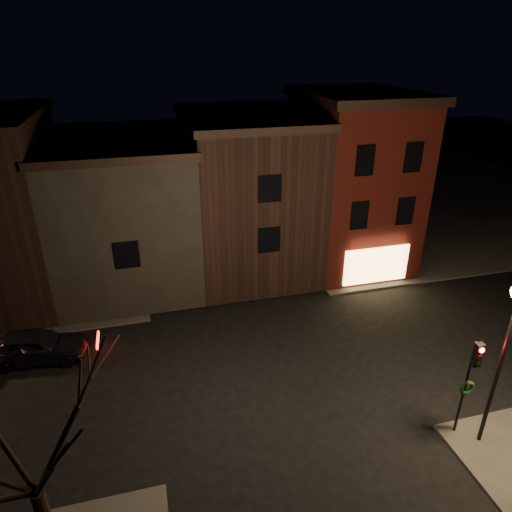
% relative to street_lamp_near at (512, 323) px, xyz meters
% --- Properties ---
extents(ground, '(120.00, 120.00, 0.00)m').
position_rel_street_lamp_near_xyz_m(ground, '(-6.20, 6.00, -5.18)').
color(ground, black).
rests_on(ground, ground).
extents(sidewalk_far_right, '(30.00, 30.00, 0.12)m').
position_rel_street_lamp_near_xyz_m(sidewalk_far_right, '(13.80, 26.00, -5.12)').
color(sidewalk_far_right, '#2D2B28').
rests_on(sidewalk_far_right, ground).
extents(corner_building, '(6.50, 8.50, 10.50)m').
position_rel_street_lamp_near_xyz_m(corner_building, '(1.80, 15.47, 0.22)').
color(corner_building, '#4E120D').
rests_on(corner_building, ground).
extents(row_building_a, '(7.30, 10.30, 9.40)m').
position_rel_street_lamp_near_xyz_m(row_building_a, '(-4.70, 16.50, -0.34)').
color(row_building_a, black).
rests_on(row_building_a, ground).
extents(row_building_b, '(7.80, 10.30, 8.40)m').
position_rel_street_lamp_near_xyz_m(row_building_b, '(-11.95, 16.50, -0.85)').
color(row_building_b, black).
rests_on(row_building_b, ground).
extents(street_lamp_near, '(0.60, 0.60, 6.48)m').
position_rel_street_lamp_near_xyz_m(street_lamp_near, '(0.00, 0.00, 0.00)').
color(street_lamp_near, black).
rests_on(street_lamp_near, sidewalk_near_right).
extents(traffic_signal, '(0.58, 0.38, 4.05)m').
position_rel_street_lamp_near_xyz_m(traffic_signal, '(-0.60, 0.49, -2.37)').
color(traffic_signal, black).
rests_on(traffic_signal, sidewalk_near_right).
extents(bare_tree_left, '(5.60, 5.60, 7.50)m').
position_rel_street_lamp_near_xyz_m(bare_tree_left, '(-14.20, -1.00, 0.25)').
color(bare_tree_left, black).
rests_on(bare_tree_left, sidewalk_near_left).
extents(parked_car_a, '(4.63, 2.20, 1.53)m').
position_rel_street_lamp_near_xyz_m(parked_car_a, '(-16.33, 9.12, -4.42)').
color(parked_car_a, black).
rests_on(parked_car_a, ground).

